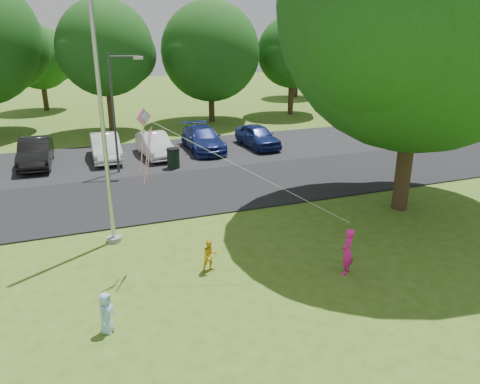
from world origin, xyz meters
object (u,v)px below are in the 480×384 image
object	(u,v)px
flagpole	(102,121)
child_yellow	(210,256)
kite	(152,136)
woman	(347,251)
street_lamp	(118,103)
big_tree	(422,14)
child_blue	(106,313)
trash_can	(173,159)

from	to	relation	value
flagpole	child_yellow	xyz separation A→B (m)	(2.50, -3.13, -3.66)
flagpole	kite	distance (m)	2.54
flagpole	woman	world-z (taller)	flagpole
street_lamp	big_tree	distance (m)	13.81
child_blue	child_yellow	bearing A→B (deg)	-24.50
flagpole	trash_can	distance (m)	9.38
trash_can	woman	size ratio (longest dim) A/B	0.75
big_tree	kite	xyz separation A→B (m)	(-10.00, -1.27, -3.32)
street_lamp	big_tree	world-z (taller)	big_tree
child_blue	kite	bearing A→B (deg)	0.86
trash_can	child_yellow	distance (m)	10.96
trash_can	big_tree	bearing A→B (deg)	-50.34
woman	kite	size ratio (longest dim) A/B	0.26
child_yellow	child_blue	size ratio (longest dim) A/B	0.96
woman	kite	bearing A→B (deg)	-65.19
trash_can	child_blue	size ratio (longest dim) A/B	1.03
child_yellow	child_blue	xyz separation A→B (m)	(-3.21, -1.99, 0.02)
street_lamp	big_tree	bearing A→B (deg)	-28.83
woman	kite	world-z (taller)	kite
flagpole	kite	world-z (taller)	flagpole
trash_can	kite	bearing A→B (deg)	-105.38
big_tree	flagpole	bearing A→B (deg)	174.86
child_yellow	child_blue	world-z (taller)	child_blue
flagpole	child_yellow	size ratio (longest dim) A/B	9.88
big_tree	kite	bearing A→B (deg)	-172.77
street_lamp	big_tree	size ratio (longest dim) A/B	0.45
woman	kite	distance (m)	6.60
flagpole	child_blue	distance (m)	6.32
flagpole	child_blue	xyz separation A→B (m)	(-0.72, -5.12, -3.64)
child_blue	kite	size ratio (longest dim) A/B	0.19
street_lamp	child_blue	size ratio (longest dim) A/B	5.49
street_lamp	woman	world-z (taller)	street_lamp
flagpole	kite	bearing A→B (deg)	-63.58
big_tree	woman	bearing A→B (deg)	-142.76
trash_can	child_blue	distance (m)	13.66
trash_can	woman	bearing A→B (deg)	-79.19
flagpole	kite	xyz separation A→B (m)	(1.13, -2.27, -0.09)
child_blue	big_tree	bearing A→B (deg)	-37.09
street_lamp	child_yellow	world-z (taller)	street_lamp
woman	big_tree	bearing A→B (deg)	177.44
trash_can	woman	world-z (taller)	woman
street_lamp	woman	size ratio (longest dim) A/B	4.00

